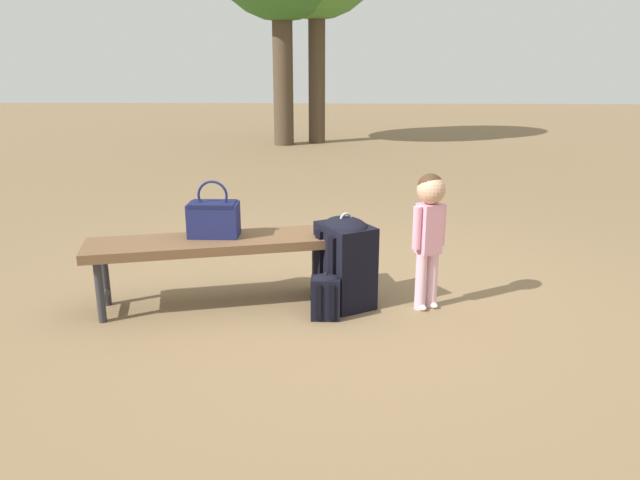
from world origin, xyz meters
TOP-DOWN VIEW (x-y plane):
  - ground_plane at (0.00, 0.00)m, footprint 40.00×40.00m
  - park_bench at (-0.85, 0.03)m, footprint 1.65×0.78m
  - handbag at (-0.86, 0.08)m, footprint 0.32×0.18m
  - child_standing at (0.52, 0.01)m, footprint 0.22×0.18m
  - backpack_large at (-0.00, 0.05)m, footprint 0.42×0.46m
  - backpack_small at (-0.13, -0.18)m, footprint 0.18×0.16m

SIDE VIEW (x-z plane):
  - ground_plane at x=0.00m, z-range 0.00..0.00m
  - backpack_small at x=-0.13m, z-range 0.00..0.30m
  - backpack_large at x=0.00m, z-range 0.00..0.62m
  - park_bench at x=-0.85m, z-range 0.17..0.62m
  - handbag at x=-0.86m, z-range 0.39..0.76m
  - child_standing at x=0.52m, z-range 0.15..1.03m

